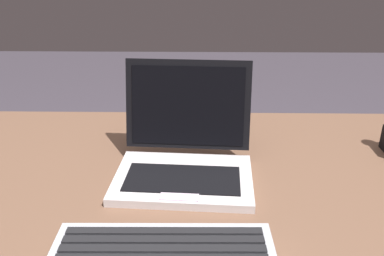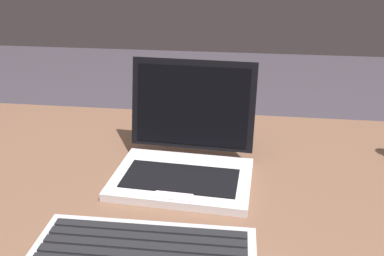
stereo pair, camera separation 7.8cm
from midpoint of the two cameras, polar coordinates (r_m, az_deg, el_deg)
name	(u,v)px [view 2 (the right image)]	position (r m, az deg, el deg)	size (l,w,h in m)	color
desk	(150,221)	(0.83, -3.15, -12.86)	(1.58, 0.80, 0.70)	brown
laptop_front	(186,154)	(0.82, 1.82, -3.69)	(0.28, 0.24, 0.21)	silver
external_keyboard	(144,254)	(0.62, -2.92, -17.30)	(0.32, 0.13, 0.03)	#B6B8C1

